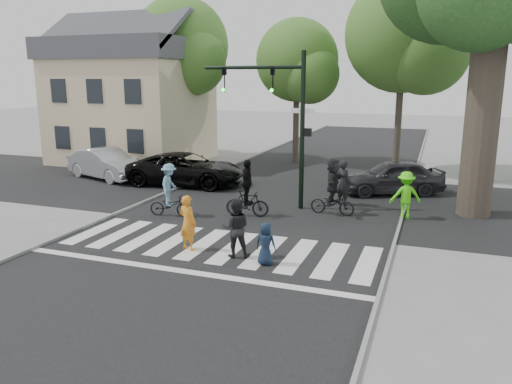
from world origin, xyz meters
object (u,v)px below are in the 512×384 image
pedestrian_child (266,244)px  cyclist_left (170,194)px  car_grey (392,177)px  cyclist_right (333,190)px  traffic_signal (281,108)px  cyclist_mid (247,193)px  pedestrian_woman (188,223)px  car_suv (186,169)px  pedestrian_adult (236,228)px  car_silver (106,164)px

pedestrian_child → cyclist_left: bearing=-32.2°
car_grey → cyclist_right: bearing=-46.4°
pedestrian_child → traffic_signal: bearing=-73.5°
traffic_signal → cyclist_mid: 3.57m
traffic_signal → cyclist_right: (2.18, -0.44, -2.96)m
pedestrian_woman → car_suv: bearing=-45.9°
cyclist_mid → car_grey: bearing=50.0°
car_suv → car_grey: size_ratio=1.25×
traffic_signal → car_suv: (-5.43, 2.40, -3.13)m
traffic_signal → cyclist_left: 5.32m
cyclist_left → car_suv: size_ratio=0.36×
pedestrian_adult → pedestrian_woman: bearing=-21.4°
traffic_signal → pedestrian_child: 7.15m
pedestrian_child → cyclist_left: 6.01m
traffic_signal → cyclist_left: traffic_signal is taller
pedestrian_child → cyclist_mid: (-2.25, 4.42, 0.27)m
traffic_signal → car_silver: size_ratio=1.29×
car_grey → cyclist_mid: bearing=-64.0°
car_suv → cyclist_right: bearing=-115.6°
pedestrian_child → cyclist_right: bearing=-93.9°
pedestrian_adult → cyclist_right: 5.67m
cyclist_mid → cyclist_left: bearing=-159.9°
pedestrian_adult → cyclist_left: (-3.92, 3.13, 0.00)m
cyclist_mid → car_grey: 7.28m
car_silver → car_grey: bearing=-65.5°
cyclist_mid → cyclist_right: (2.92, 1.30, 0.07)m
pedestrian_woman → car_suv: pedestrian_woman is taller
cyclist_left → car_grey: size_ratio=0.45×
pedestrian_woman → traffic_signal: bearing=-84.3°
pedestrian_adult → cyclist_mid: (-1.24, 4.11, 0.01)m
cyclist_right → car_suv: size_ratio=0.38×
pedestrian_woman → cyclist_mid: 4.08m
pedestrian_child → pedestrian_adult: 1.08m
car_grey → traffic_signal: bearing=-69.9°
cyclist_left → car_suv: bearing=111.5°
pedestrian_child → car_silver: bearing=-33.8°
pedestrian_adult → cyclist_right: bearing=-126.7°
car_suv → car_silver: (-4.53, -0.05, 0.00)m
car_suv → cyclist_left: bearing=-163.7°
traffic_signal → cyclist_mid: (-0.73, -1.74, -3.03)m
pedestrian_child → car_silver: car_silver is taller
pedestrian_woman → pedestrian_adult: bearing=-165.9°
cyclist_mid → car_suv: bearing=138.6°
pedestrian_child → cyclist_right: size_ratio=0.57×
traffic_signal → cyclist_right: size_ratio=2.84×
car_silver → car_grey: 13.99m
pedestrian_adult → car_suv: (-5.94, 8.25, -0.09)m
cyclist_right → car_suv: bearing=159.5°
cyclist_left → car_silver: (-6.55, 5.07, -0.09)m
car_silver → traffic_signal: bearing=-84.8°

